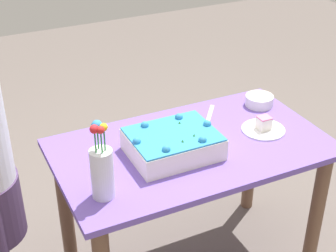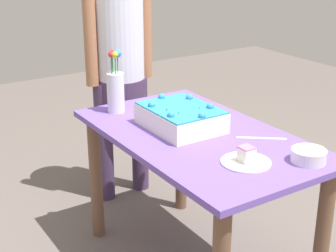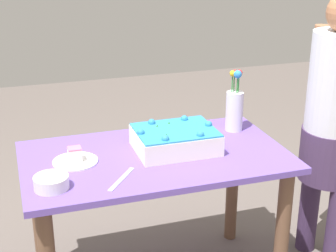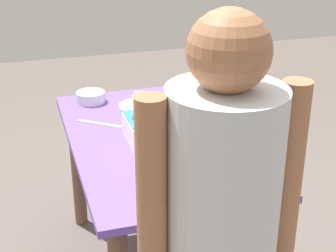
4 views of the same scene
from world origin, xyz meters
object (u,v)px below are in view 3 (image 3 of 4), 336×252
object	(u,v)px
cake_knife	(122,179)
sheet_cake	(175,139)
fruit_bowl	(51,182)
flower_vase	(235,108)
serving_plate_with_slice	(75,159)
person_standing	(334,119)

from	to	relation	value
cake_knife	sheet_cake	bearing A→B (deg)	-16.30
fruit_bowl	flower_vase	bearing A→B (deg)	20.65
sheet_cake	cake_knife	distance (m)	0.40
sheet_cake	cake_knife	xyz separation A→B (m)	(-0.32, -0.23, -0.05)
fruit_bowl	serving_plate_with_slice	bearing A→B (deg)	60.01
cake_knife	serving_plate_with_slice	bearing A→B (deg)	72.57
serving_plate_with_slice	cake_knife	world-z (taller)	serving_plate_with_slice
sheet_cake	fruit_bowl	distance (m)	0.66
flower_vase	person_standing	xyz separation A→B (m)	(0.44, -0.26, -0.02)
cake_knife	flower_vase	xyz separation A→B (m)	(0.70, 0.39, 0.12)
sheet_cake	fruit_bowl	bearing A→B (deg)	-160.11
person_standing	sheet_cake	bearing A→B (deg)	-7.24
fruit_bowl	person_standing	size ratio (longest dim) A/B	0.10
sheet_cake	fruit_bowl	size ratio (longest dim) A/B	2.65
flower_vase	person_standing	world-z (taller)	person_standing
cake_knife	person_standing	world-z (taller)	person_standing
sheet_cake	flower_vase	bearing A→B (deg)	21.88
serving_plate_with_slice	cake_knife	distance (m)	0.29
flower_vase	fruit_bowl	xyz separation A→B (m)	(-1.00, -0.38, -0.10)
sheet_cake	serving_plate_with_slice	xyz separation A→B (m)	(-0.49, 0.00, -0.04)
fruit_bowl	sheet_cake	bearing A→B (deg)	19.89
sheet_cake	person_standing	world-z (taller)	person_standing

